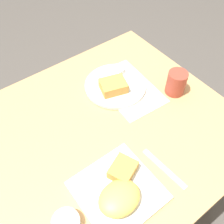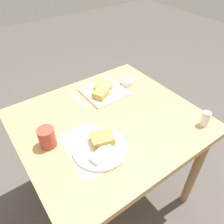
{
  "view_description": "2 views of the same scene",
  "coord_description": "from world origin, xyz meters",
  "px_view_note": "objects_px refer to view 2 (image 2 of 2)",
  "views": [
    {
      "loc": [
        -0.31,
        -0.44,
        1.47
      ],
      "look_at": [
        0.04,
        0.02,
        0.76
      ],
      "focal_mm": 42.0,
      "sensor_mm": 36.0,
      "label": 1
    },
    {
      "loc": [
        0.47,
        0.68,
        1.46
      ],
      "look_at": [
        -0.03,
        -0.01,
        0.74
      ],
      "focal_mm": 35.0,
      "sensor_mm": 36.0,
      "label": 2
    }
  ],
  "objects_px": {
    "salt_shaker": "(205,120)",
    "butter_knife": "(78,100)",
    "plate_square_near": "(103,89)",
    "sauce_ramekin": "(127,82)",
    "plate_oval_far": "(101,146)",
    "coffee_mug": "(47,137)"
  },
  "relations": [
    {
      "from": "salt_shaker",
      "to": "coffee_mug",
      "type": "height_order",
      "value": "coffee_mug"
    },
    {
      "from": "plate_square_near",
      "to": "coffee_mug",
      "type": "height_order",
      "value": "coffee_mug"
    },
    {
      "from": "salt_shaker",
      "to": "butter_knife",
      "type": "relative_size",
      "value": 0.46
    },
    {
      "from": "plate_square_near",
      "to": "coffee_mug",
      "type": "distance_m",
      "value": 0.48
    },
    {
      "from": "plate_square_near",
      "to": "plate_oval_far",
      "type": "distance_m",
      "value": 0.44
    },
    {
      "from": "sauce_ramekin",
      "to": "coffee_mug",
      "type": "distance_m",
      "value": 0.63
    },
    {
      "from": "plate_square_near",
      "to": "plate_oval_far",
      "type": "relative_size",
      "value": 0.94
    },
    {
      "from": "sauce_ramekin",
      "to": "butter_knife",
      "type": "relative_size",
      "value": 0.44
    },
    {
      "from": "salt_shaker",
      "to": "butter_knife",
      "type": "height_order",
      "value": "salt_shaker"
    },
    {
      "from": "plate_square_near",
      "to": "butter_knife",
      "type": "xyz_separation_m",
      "value": [
        0.16,
        -0.02,
        -0.02
      ]
    },
    {
      "from": "sauce_ramekin",
      "to": "salt_shaker",
      "type": "bearing_deg",
      "value": 98.53
    },
    {
      "from": "plate_square_near",
      "to": "sauce_ramekin",
      "type": "height_order",
      "value": "plate_square_near"
    },
    {
      "from": "plate_square_near",
      "to": "salt_shaker",
      "type": "distance_m",
      "value": 0.58
    },
    {
      "from": "plate_square_near",
      "to": "plate_oval_far",
      "type": "bearing_deg",
      "value": 54.23
    },
    {
      "from": "plate_oval_far",
      "to": "coffee_mug",
      "type": "height_order",
      "value": "coffee_mug"
    },
    {
      "from": "salt_shaker",
      "to": "butter_knife",
      "type": "xyz_separation_m",
      "value": [
        0.41,
        -0.55,
        -0.03
      ]
    },
    {
      "from": "butter_knife",
      "to": "salt_shaker",
      "type": "bearing_deg",
      "value": 32.6
    },
    {
      "from": "salt_shaker",
      "to": "coffee_mug",
      "type": "relative_size",
      "value": 0.83
    },
    {
      "from": "plate_oval_far",
      "to": "coffee_mug",
      "type": "xyz_separation_m",
      "value": [
        0.18,
        -0.16,
        0.03
      ]
    },
    {
      "from": "butter_knife",
      "to": "coffee_mug",
      "type": "distance_m",
      "value": 0.35
    },
    {
      "from": "plate_square_near",
      "to": "salt_shaker",
      "type": "height_order",
      "value": "salt_shaker"
    },
    {
      "from": "plate_oval_far",
      "to": "sauce_ramekin",
      "type": "distance_m",
      "value": 0.55
    }
  ]
}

